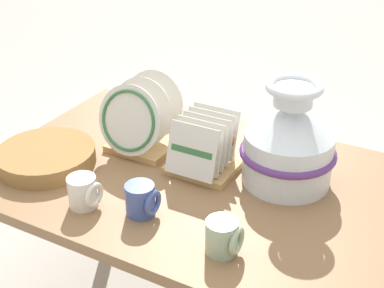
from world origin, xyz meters
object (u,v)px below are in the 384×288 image
object	(u,v)px
dish_rack_round_plates	(139,125)
wicker_charger_stack	(46,157)
mug_cream_glaze	(84,192)
ceramic_vase	(289,142)
dish_rack_square_plates	(203,153)
mug_cobalt_glaze	(142,200)
mug_sage_glaze	(223,237)

from	to	relation	value
dish_rack_round_plates	wicker_charger_stack	xyz separation A→B (m)	(-0.21, -0.22, -0.07)
wicker_charger_stack	mug_cream_glaze	distance (m)	0.28
dish_rack_round_plates	wicker_charger_stack	distance (m)	0.31
ceramic_vase	wicker_charger_stack	size ratio (longest dim) A/B	1.03
wicker_charger_stack	dish_rack_round_plates	bearing A→B (deg)	45.50
dish_rack_square_plates	mug_cobalt_glaze	bearing A→B (deg)	-98.45
dish_rack_round_plates	wicker_charger_stack	world-z (taller)	dish_rack_round_plates
mug_cobalt_glaze	dish_rack_square_plates	bearing A→B (deg)	81.55
ceramic_vase	dish_rack_square_plates	size ratio (longest dim) A/B	1.54
wicker_charger_stack	mug_sage_glaze	distance (m)	0.69
ceramic_vase	wicker_charger_stack	distance (m)	0.76
dish_rack_round_plates	mug_cobalt_glaze	world-z (taller)	dish_rack_round_plates
ceramic_vase	mug_cream_glaze	size ratio (longest dim) A/B	3.49
mug_cobalt_glaze	ceramic_vase	bearing A→B (deg)	50.12
dish_rack_round_plates	mug_cream_glaze	distance (m)	0.35
dish_rack_round_plates	mug_cobalt_glaze	bearing A→B (deg)	-56.07
dish_rack_round_plates	wicker_charger_stack	size ratio (longest dim) A/B	0.79
dish_rack_round_plates	mug_cobalt_glaze	size ratio (longest dim) A/B	2.67
mug_sage_glaze	mug_cobalt_glaze	xyz separation A→B (m)	(-0.27, 0.04, 0.00)
ceramic_vase	dish_rack_square_plates	xyz separation A→B (m)	(-0.25, -0.06, -0.07)
dish_rack_square_plates	mug_cobalt_glaze	size ratio (longest dim) A/B	2.26
ceramic_vase	wicker_charger_stack	bearing A→B (deg)	-159.11
mug_sage_glaze	mug_cobalt_glaze	distance (m)	0.27
mug_cream_glaze	ceramic_vase	bearing A→B (deg)	40.89
ceramic_vase	dish_rack_square_plates	bearing A→B (deg)	-165.51
mug_cream_glaze	dish_rack_square_plates	bearing A→B (deg)	58.05
wicker_charger_stack	mug_sage_glaze	xyz separation A→B (m)	(0.68, -0.12, 0.02)
dish_rack_square_plates	mug_sage_glaze	bearing A→B (deg)	-55.36
dish_rack_square_plates	mug_sage_glaze	distance (m)	0.39
mug_sage_glaze	mug_cream_glaze	distance (m)	0.43
ceramic_vase	mug_sage_glaze	distance (m)	0.40
wicker_charger_stack	mug_cobalt_glaze	world-z (taller)	mug_cobalt_glaze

